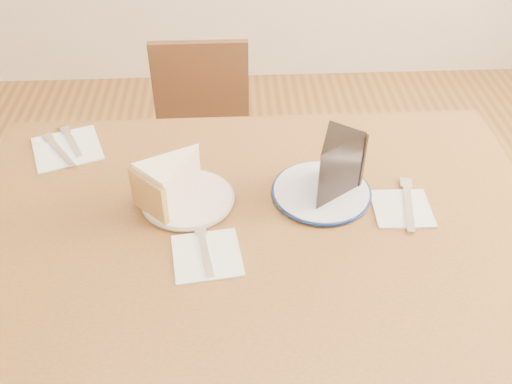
{
  "coord_description": "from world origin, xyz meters",
  "views": [
    {
      "loc": [
        -0.04,
        -0.84,
        1.54
      ],
      "look_at": [
        0.0,
        0.04,
        0.8
      ],
      "focal_mm": 40.0,
      "sensor_mm": 36.0,
      "label": 1
    }
  ],
  "objects_px": {
    "chair_far": "(203,151)",
    "carrot_cake": "(176,180)",
    "plate_navy": "(321,192)",
    "chocolate_cake": "(332,170)",
    "table": "(256,256)",
    "plate_cream": "(188,199)"
  },
  "relations": [
    {
      "from": "table",
      "to": "chocolate_cake",
      "type": "xyz_separation_m",
      "value": [
        0.16,
        0.07,
        0.17
      ]
    },
    {
      "from": "chocolate_cake",
      "to": "plate_navy",
      "type": "bearing_deg",
      "value": -7.45
    },
    {
      "from": "plate_cream",
      "to": "carrot_cake",
      "type": "relative_size",
      "value": 1.38
    },
    {
      "from": "chair_far",
      "to": "plate_cream",
      "type": "xyz_separation_m",
      "value": [
        0.0,
        -0.64,
        0.34
      ]
    },
    {
      "from": "plate_cream",
      "to": "plate_navy",
      "type": "height_order",
      "value": "same"
    },
    {
      "from": "chair_far",
      "to": "carrot_cake",
      "type": "bearing_deg",
      "value": 88.44
    },
    {
      "from": "plate_navy",
      "to": "chocolate_cake",
      "type": "bearing_deg",
      "value": -43.22
    },
    {
      "from": "plate_cream",
      "to": "chocolate_cake",
      "type": "bearing_deg",
      "value": -0.86
    },
    {
      "from": "carrot_cake",
      "to": "chocolate_cake",
      "type": "height_order",
      "value": "chocolate_cake"
    },
    {
      "from": "plate_navy",
      "to": "carrot_cake",
      "type": "distance_m",
      "value": 0.31
    },
    {
      "from": "carrot_cake",
      "to": "plate_navy",
      "type": "bearing_deg",
      "value": 45.71
    },
    {
      "from": "carrot_cake",
      "to": "chocolate_cake",
      "type": "distance_m",
      "value": 0.32
    },
    {
      "from": "chair_far",
      "to": "chocolate_cake",
      "type": "xyz_separation_m",
      "value": [
        0.3,
        -0.64,
        0.4
      ]
    },
    {
      "from": "chair_far",
      "to": "plate_navy",
      "type": "height_order",
      "value": "plate_navy"
    },
    {
      "from": "carrot_cake",
      "to": "plate_cream",
      "type": "bearing_deg",
      "value": 30.76
    },
    {
      "from": "chocolate_cake",
      "to": "table",
      "type": "bearing_deg",
      "value": 59.29
    },
    {
      "from": "table",
      "to": "chair_far",
      "type": "xyz_separation_m",
      "value": [
        -0.14,
        0.71,
        -0.23
      ]
    },
    {
      "from": "plate_navy",
      "to": "chocolate_cake",
      "type": "xyz_separation_m",
      "value": [
        0.01,
        -0.01,
        0.07
      ]
    },
    {
      "from": "carrot_cake",
      "to": "chocolate_cake",
      "type": "xyz_separation_m",
      "value": [
        0.32,
        -0.01,
        0.02
      ]
    },
    {
      "from": "plate_navy",
      "to": "chair_far",
      "type": "bearing_deg",
      "value": 114.47
    },
    {
      "from": "chair_far",
      "to": "carrot_cake",
      "type": "height_order",
      "value": "carrot_cake"
    },
    {
      "from": "carrot_cake",
      "to": "chocolate_cake",
      "type": "relative_size",
      "value": 1.09
    }
  ]
}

